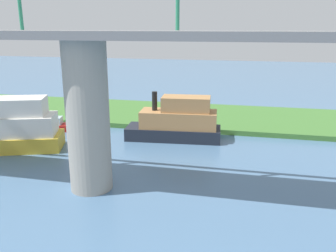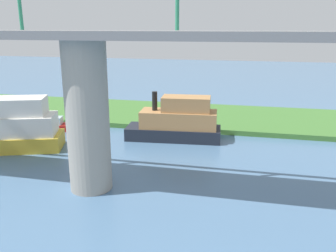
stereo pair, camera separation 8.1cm
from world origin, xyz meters
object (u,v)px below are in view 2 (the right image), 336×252
(bridge_pylon, at_px, (87,118))
(riverboat_paddlewheel, at_px, (177,122))
(mooring_post, at_px, (84,115))
(pontoon_yellow, at_px, (7,129))
(motorboat_red, at_px, (59,126))
(person_on_bank, at_px, (179,118))

(bridge_pylon, height_order, riverboat_paddlewheel, bridge_pylon)
(mooring_post, bearing_deg, riverboat_paddlewheel, 161.32)
(pontoon_yellow, relative_size, motorboat_red, 2.32)
(bridge_pylon, bearing_deg, person_on_bank, -100.78)
(bridge_pylon, bearing_deg, mooring_post, -63.05)
(riverboat_paddlewheel, bearing_deg, person_on_bank, -81.84)
(mooring_post, relative_size, pontoon_yellow, 0.07)
(person_on_bank, bearing_deg, motorboat_red, 15.21)
(person_on_bank, relative_size, pontoon_yellow, 0.13)
(pontoon_yellow, xyz_separation_m, motorboat_red, (-1.27, -6.38, -1.35))
(bridge_pylon, height_order, person_on_bank, bridge_pylon)
(motorboat_red, bearing_deg, mooring_post, -107.70)
(pontoon_yellow, bearing_deg, motorboat_red, -101.26)
(bridge_pylon, distance_m, mooring_post, 17.91)
(person_on_bank, bearing_deg, riverboat_paddlewheel, 98.16)
(person_on_bank, relative_size, riverboat_paddlewheel, 0.15)
(person_on_bank, height_order, motorboat_red, person_on_bank)
(motorboat_red, bearing_deg, person_on_bank, -164.79)
(motorboat_red, xyz_separation_m, riverboat_paddlewheel, (-12.46, 0.24, 1.18))
(person_on_bank, relative_size, mooring_post, 1.94)
(pontoon_yellow, xyz_separation_m, riverboat_paddlewheel, (-13.73, -6.15, -0.18))
(pontoon_yellow, distance_m, riverboat_paddlewheel, 15.05)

